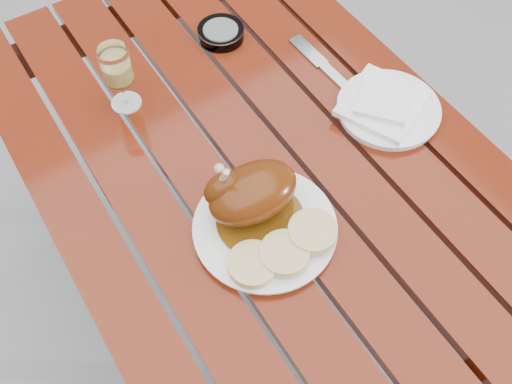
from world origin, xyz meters
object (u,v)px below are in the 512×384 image
wine_glass (120,78)px  side_plate (388,109)px  ashtray (221,33)px  dinner_plate (265,228)px  table (251,237)px

wine_glass → side_plate: size_ratio=0.69×
side_plate → ashtray: size_ratio=2.03×
dinner_plate → ashtray: (0.19, 0.46, 0.00)m
dinner_plate → side_plate: size_ratio=1.21×
table → ashtray: bearing=69.6°
wine_glass → ashtray: (0.26, 0.06, -0.06)m
wine_glass → side_plate: wine_glass is taller
table → ashtray: (0.11, 0.29, 0.39)m
dinner_plate → wine_glass: wine_glass is taller
table → dinner_plate: 0.43m
table → dinner_plate: bearing=-114.4°
table → dinner_plate: (-0.08, -0.18, 0.38)m
wine_glass → ashtray: 0.28m
dinner_plate → side_plate: (0.36, 0.10, 0.00)m
dinner_plate → table: bearing=65.6°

